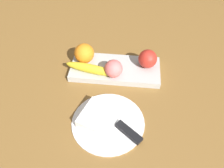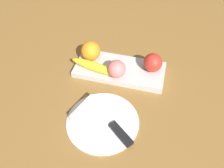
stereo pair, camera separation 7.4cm
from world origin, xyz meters
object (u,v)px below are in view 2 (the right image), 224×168
Objects in this scene: folded_napkin at (94,115)px; orange_near_apple at (91,51)px; dinner_plate at (103,121)px; knife at (117,130)px; peach at (116,69)px; fruit_tray at (120,70)px; banana at (95,67)px; apple at (153,63)px.

orange_near_apple is at bearing -70.36° from folded_napkin.
dinner_plate is 0.06m from knife.
peach is (-0.11, 0.06, -0.00)m from orange_near_apple.
fruit_tray is 1.46× the size of dinner_plate.
peach is (-0.08, 0.01, 0.02)m from banana.
banana is 0.20m from folded_napkin.
knife is (-0.17, 0.27, -0.05)m from orange_near_apple.
dinner_plate is at bearing 90.65° from peach.
orange_near_apple is at bearing -0.70° from apple.
orange_near_apple is at bearing -47.17° from banana.
apple is at bearing -115.09° from dinner_plate.
banana is 0.26m from knife.
dinner_plate is at bearing 90.00° from fruit_tray.
apple is 0.30× the size of dinner_plate.
orange_near_apple is 0.28m from dinner_plate.
apple is 0.21m from banana.
folded_napkin is (-0.09, 0.25, -0.04)m from orange_near_apple.
folded_napkin is 0.09m from knife.
apple reaches higher than folded_napkin.
folded_napkin is (0.03, 0.00, 0.02)m from dinner_plate.
banana reaches higher than fruit_tray.
orange_near_apple is at bearing -10.20° from fruit_tray.
knife is (-0.05, 0.25, 0.00)m from fruit_tray.
knife is at bearing 132.89° from banana.
apple reaches higher than dinner_plate.
banana reaches higher than dinner_plate.
orange_near_apple is 0.13m from peach.
apple is at bearing 179.30° from orange_near_apple.
fruit_tray is 0.06m from peach.
banana is at bearing -19.84° from knife.
orange_near_apple is at bearing -64.83° from dinner_plate.
banana reaches higher than knife.
folded_napkin is at bearing 81.96° from peach.
dinner_plate is (0.12, 0.25, -0.05)m from apple.
folded_napkin reaches higher than knife.
orange_near_apple is 0.33× the size of dinner_plate.
orange_near_apple is (0.04, -0.06, 0.02)m from banana.
fruit_tray is 3.14× the size of folded_napkin.
banana is 2.67× the size of orange_near_apple.
peach is at bearing -89.35° from dinner_plate.
folded_napkin is at bearing 0.00° from dinner_plate.
apple is 1.06× the size of peach.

